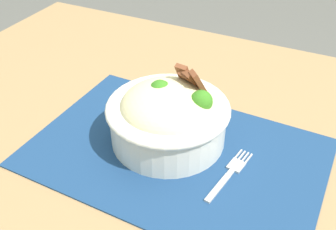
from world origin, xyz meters
name	(u,v)px	position (x,y,z in m)	size (l,w,h in m)	color
table	(183,181)	(0.00, 0.00, 0.66)	(1.22, 0.90, 0.71)	#99754C
placemat	(175,153)	(-0.02, 0.00, 0.72)	(0.46, 0.31, 0.00)	navy
bowl	(168,115)	(-0.04, 0.02, 0.77)	(0.20, 0.20, 0.12)	silver
fork	(230,173)	(0.08, -0.01, 0.72)	(0.04, 0.13, 0.00)	#B6B6B6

